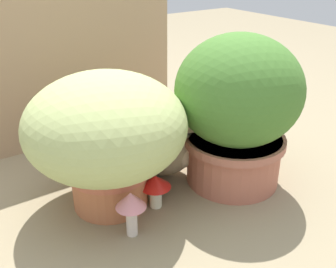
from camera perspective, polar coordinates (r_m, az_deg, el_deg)
ground_plane at (r=1.17m, az=-2.68°, el=-11.28°), size 6.00×6.00×0.00m
cardboard_backdrop at (r=1.50m, az=-15.94°, el=11.64°), size 0.95×0.03×0.72m
grass_planter at (r=1.10m, az=-8.95°, el=0.24°), size 0.45×0.45×0.40m
leafy_planter at (r=1.22m, az=9.94°, el=3.87°), size 0.39×0.39×0.48m
cat at (r=1.29m, az=-0.98°, el=-1.06°), size 0.29×0.37×0.32m
mushroom_ornament_pink at (r=1.04m, az=-5.40°, el=-10.14°), size 0.08×0.08×0.13m
mushroom_ornament_red at (r=1.15m, az=-1.83°, el=-7.37°), size 0.09×0.09×0.10m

